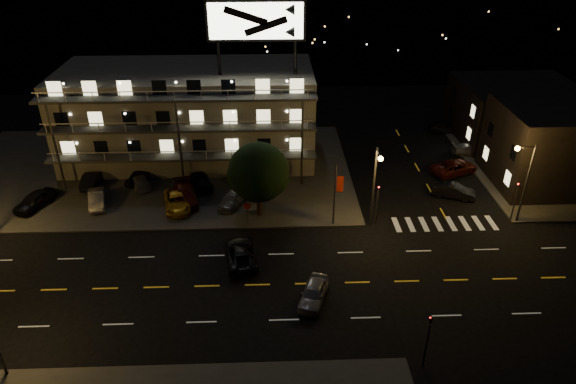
{
  "coord_description": "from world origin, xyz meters",
  "views": [
    {
      "loc": [
        -0.75,
        -31.83,
        26.66
      ],
      "look_at": [
        0.74,
        8.0,
        3.89
      ],
      "focal_mm": 32.0,
      "sensor_mm": 36.0,
      "label": 1
    }
  ],
  "objects_px": {
    "tree": "(258,174)",
    "lot_car_2": "(177,201)",
    "lot_car_7": "(140,181)",
    "road_car_east": "(314,293)",
    "road_car_west": "(241,253)",
    "side_car_0": "(454,191)",
    "lot_car_4": "(233,198)"
  },
  "relations": [
    {
      "from": "lot_car_4",
      "to": "road_car_east",
      "type": "distance_m",
      "value": 15.82
    },
    {
      "from": "lot_car_2",
      "to": "side_car_0",
      "type": "bearing_deg",
      "value": -10.77
    },
    {
      "from": "lot_car_7",
      "to": "side_car_0",
      "type": "distance_m",
      "value": 32.75
    },
    {
      "from": "lot_car_2",
      "to": "road_car_east",
      "type": "height_order",
      "value": "lot_car_2"
    },
    {
      "from": "lot_car_7",
      "to": "road_car_west",
      "type": "height_order",
      "value": "road_car_west"
    },
    {
      "from": "road_car_east",
      "to": "lot_car_7",
      "type": "bearing_deg",
      "value": 151.07
    },
    {
      "from": "lot_car_4",
      "to": "road_car_west",
      "type": "height_order",
      "value": "lot_car_4"
    },
    {
      "from": "side_car_0",
      "to": "road_car_west",
      "type": "bearing_deg",
      "value": 137.01
    },
    {
      "from": "lot_car_7",
      "to": "road_car_east",
      "type": "height_order",
      "value": "road_car_east"
    },
    {
      "from": "lot_car_2",
      "to": "lot_car_7",
      "type": "height_order",
      "value": "lot_car_2"
    },
    {
      "from": "side_car_0",
      "to": "road_car_east",
      "type": "distance_m",
      "value": 21.74
    },
    {
      "from": "tree",
      "to": "lot_car_7",
      "type": "relative_size",
      "value": 1.77
    },
    {
      "from": "lot_car_4",
      "to": "road_car_west",
      "type": "relative_size",
      "value": 0.8
    },
    {
      "from": "side_car_0",
      "to": "lot_car_4",
      "type": "bearing_deg",
      "value": 114.33
    },
    {
      "from": "tree",
      "to": "road_car_east",
      "type": "relative_size",
      "value": 1.76
    },
    {
      "from": "road_car_east",
      "to": "road_car_west",
      "type": "relative_size",
      "value": 0.8
    },
    {
      "from": "lot_car_7",
      "to": "lot_car_2",
      "type": "bearing_deg",
      "value": 111.06
    },
    {
      "from": "tree",
      "to": "side_car_0",
      "type": "bearing_deg",
      "value": 8.01
    },
    {
      "from": "lot_car_2",
      "to": "lot_car_7",
      "type": "distance_m",
      "value": 6.46
    },
    {
      "from": "road_car_east",
      "to": "tree",
      "type": "bearing_deg",
      "value": 127.53
    },
    {
      "from": "lot_car_4",
      "to": "lot_car_7",
      "type": "bearing_deg",
      "value": 178.81
    },
    {
      "from": "tree",
      "to": "road_car_west",
      "type": "relative_size",
      "value": 1.41
    },
    {
      "from": "tree",
      "to": "lot_car_2",
      "type": "height_order",
      "value": "tree"
    },
    {
      "from": "lot_car_2",
      "to": "lot_car_4",
      "type": "bearing_deg",
      "value": -8.89
    },
    {
      "from": "tree",
      "to": "road_car_west",
      "type": "xyz_separation_m",
      "value": [
        -1.4,
        -7.1,
        -3.83
      ]
    },
    {
      "from": "road_car_west",
      "to": "lot_car_4",
      "type": "bearing_deg",
      "value": -89.21
    },
    {
      "from": "lot_car_2",
      "to": "lot_car_7",
      "type": "xyz_separation_m",
      "value": [
        -4.58,
        4.56,
        -0.09
      ]
    },
    {
      "from": "side_car_0",
      "to": "road_car_east",
      "type": "height_order",
      "value": "side_car_0"
    },
    {
      "from": "lot_car_7",
      "to": "road_car_east",
      "type": "xyz_separation_m",
      "value": [
        16.95,
        -18.35,
        -0.04
      ]
    },
    {
      "from": "lot_car_7",
      "to": "road_car_east",
      "type": "bearing_deg",
      "value": 108.7
    },
    {
      "from": "side_car_0",
      "to": "lot_car_7",
      "type": "bearing_deg",
      "value": 106.4
    },
    {
      "from": "tree",
      "to": "road_car_west",
      "type": "bearing_deg",
      "value": -101.18
    }
  ]
}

